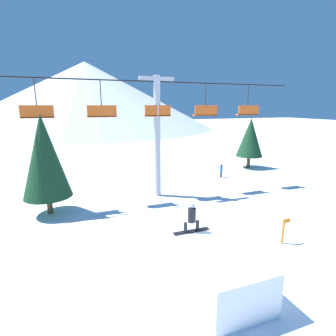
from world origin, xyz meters
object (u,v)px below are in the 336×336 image
at_px(snowboarder, 192,218).
at_px(snow_ramp, 217,269).
at_px(trail_marker, 284,230).
at_px(distant_skier, 221,170).
at_px(pine_tree_near, 44,156).

bearing_deg(snowboarder, snow_ramp, -79.79).
xyz_separation_m(trail_marker, distant_skier, (3.56, 11.22, -0.01)).
height_order(snowboarder, trail_marker, snowboarder).
distance_m(snowboarder, distant_skier, 14.17).
bearing_deg(distant_skier, pine_tree_near, -166.03).
relative_size(pine_tree_near, distant_skier, 4.84).
xyz_separation_m(snow_ramp, trail_marker, (4.56, 1.63, -0.09)).
relative_size(trail_marker, distant_skier, 1.01).
bearing_deg(pine_tree_near, distant_skier, 13.97).
bearing_deg(distant_skier, snow_ramp, -122.30).
bearing_deg(snow_ramp, distant_skier, 57.70).
relative_size(snowboarder, distant_skier, 1.22).
xyz_separation_m(snowboarder, trail_marker, (4.84, 0.12, -1.41)).
xyz_separation_m(snow_ramp, pine_tree_near, (-5.94, 9.35, 2.75)).
distance_m(snow_ramp, distant_skier, 15.20).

